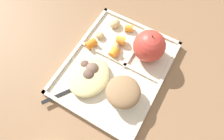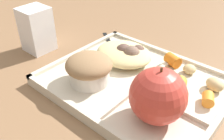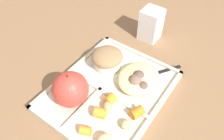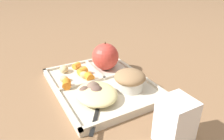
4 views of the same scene
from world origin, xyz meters
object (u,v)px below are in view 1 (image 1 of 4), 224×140
Objects in this scene: green_apple at (149,46)px; lunch_tray at (116,68)px; bran_muffin at (123,93)px; plastic_fork at (73,89)px.

lunch_tray is at bearing -35.51° from green_apple.
green_apple reaches higher than lunch_tray.
green_apple is (-0.08, 0.06, 0.05)m from lunch_tray.
green_apple is at bearing -180.00° from bran_muffin.
bran_muffin is at bearing 111.39° from plastic_fork.
lunch_tray is 3.77× the size of bran_muffin.
bran_muffin is (0.15, 0.00, -0.02)m from green_apple.
green_apple is 0.15m from bran_muffin.
bran_muffin is 0.64× the size of plastic_fork.
bran_muffin reaches higher than plastic_fork.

